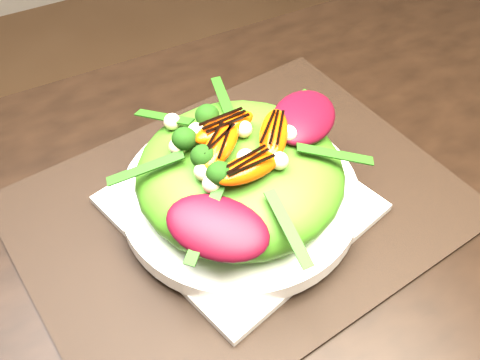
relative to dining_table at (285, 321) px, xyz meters
name	(u,v)px	position (x,y,z in m)	size (l,w,h in m)	color
dining_table	(285,321)	(0.00, 0.00, 0.00)	(1.60, 0.90, 0.75)	black
placemat	(240,207)	(0.02, 0.13, 0.02)	(0.46, 0.35, 0.00)	black
plate_base	(240,203)	(0.02, 0.13, 0.03)	(0.23, 0.23, 0.01)	white
salad_bowl	(240,195)	(0.02, 0.13, 0.04)	(0.26, 0.26, 0.02)	white
lettuce_mound	(240,174)	(0.02, 0.13, 0.08)	(0.22, 0.22, 0.07)	#407C17
radicchio_leaf	(304,117)	(0.10, 0.15, 0.11)	(0.10, 0.06, 0.02)	#430713
orange_segment	(210,135)	(0.00, 0.16, 0.12)	(0.07, 0.03, 0.02)	#E23803
broccoli_floret	(180,149)	(-0.04, 0.15, 0.12)	(0.03, 0.03, 0.03)	black
macadamia_nut	(294,163)	(0.05, 0.09, 0.12)	(0.02, 0.02, 0.02)	#C5AF8A
balsamic_drizzle	(209,127)	(0.00, 0.16, 0.13)	(0.04, 0.00, 0.00)	black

